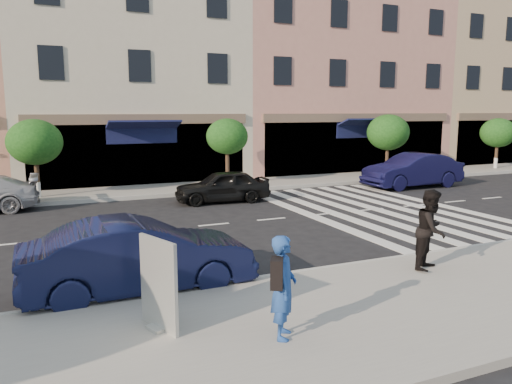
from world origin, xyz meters
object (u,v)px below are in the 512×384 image
Objects in this scene: walker at (431,230)px; car_far_mid at (222,186)px; poster_board at (159,285)px; photographer at (284,287)px; car_near_mid at (139,256)px; car_far_right at (413,170)px.

car_far_mid is (-1.13, 10.08, -0.39)m from walker.
walker is at bearing -14.13° from poster_board.
photographer is 0.36× the size of car_near_mid.
photographer is at bearing -47.81° from car_far_right.
car_near_mid is at bearing 67.50° from poster_board.
photographer is 1.08× the size of poster_board.
car_near_mid is at bearing 134.92° from walker.
car_far_mid is (4.82, 8.60, -0.11)m from car_near_mid.
car_far_right is at bearing 16.77° from poster_board.
car_near_mid is (-1.55, 3.16, -0.21)m from photographer.
walker is 6.14m from car_near_mid.
photographer is 0.43× the size of car_far_mid.
photographer is 0.91× the size of walker.
walker is at bearing 11.15° from car_far_mid.
poster_board is 11.79m from car_far_mid.
walker reaches higher than car_far_mid.
walker is at bearing -40.03° from car_far_right.
car_far_right is (14.19, 8.60, 0.06)m from car_near_mid.
photographer is 0.33× the size of car_far_right.
walker reaches higher than car_far_right.
poster_board is 2.12m from car_near_mid.
walker is at bearing -39.38° from photographer.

